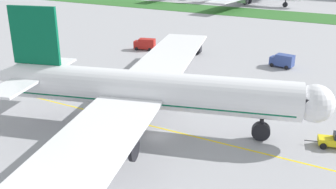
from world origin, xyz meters
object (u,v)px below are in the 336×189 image
Objects in this scene: service_truck_baggage_loader at (282,60)px; service_truck_catering_van at (192,48)px; ground_crew_wingwalker_port at (60,141)px; service_truck_fuel_bowser at (145,44)px; pushback_tug at (335,141)px; airliner_foreground at (145,90)px.

service_truck_baggage_loader is 23.61m from service_truck_catering_van.
service_truck_fuel_bowser is at bearing 110.09° from ground_crew_wingwalker_port.
service_truck_catering_van is (-39.54, 36.29, 0.42)m from pushback_tug.
service_truck_baggage_loader reaches higher than ground_crew_wingwalker_port.
ground_crew_wingwalker_port is at bearing -83.56° from service_truck_catering_van.
pushback_tug is at bearing -32.65° from service_truck_fuel_bowser.
airliner_foreground is 14.89× the size of service_truck_baggage_loader.
ground_crew_wingwalker_port is at bearing -150.88° from pushback_tug.
ground_crew_wingwalker_port is (-7.11, -11.14, -5.15)m from airliner_foreground.
service_truck_baggage_loader is 0.92× the size of service_truck_fuel_bowser.
service_truck_catering_van is at bearing 106.92° from airliner_foreground.
pushback_tug is at bearing 15.82° from airliner_foreground.
service_truck_catering_van is at bearing 96.44° from ground_crew_wingwalker_port.
service_truck_baggage_loader is (17.40, 53.87, 0.67)m from ground_crew_wingwalker_port.
airliner_foreground is 44.17m from service_truck_baggage_loader.
airliner_foreground reaches higher than ground_crew_wingwalker_port.
service_truck_catering_van is (-13.30, 43.73, -4.67)m from airliner_foreground.
ground_crew_wingwalker_port is 55.55m from service_truck_fuel_bowser.
airliner_foreground reaches higher than pushback_tug.
pushback_tug is 1.22× the size of service_truck_catering_van.
service_truck_fuel_bowser is 13.17m from service_truck_catering_van.
service_truck_catering_van is (-23.59, 1.00, -0.19)m from service_truck_baggage_loader.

